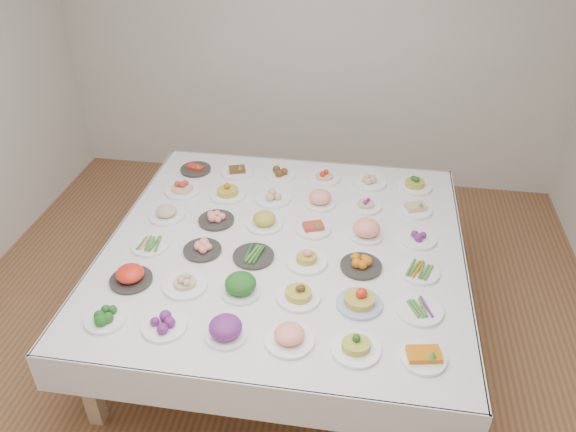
# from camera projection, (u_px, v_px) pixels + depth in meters

# --- Properties ---
(room_envelope) EXTENTS (5.02, 5.02, 2.81)m
(room_envelope) POSITION_uv_depth(u_px,v_px,m) (259.00, 109.00, 3.07)
(room_envelope) COLOR brown
(room_envelope) RESTS_ON ground
(display_table) EXTENTS (2.44, 2.44, 0.75)m
(display_table) POSITION_uv_depth(u_px,v_px,m) (285.00, 251.00, 3.89)
(display_table) COLOR white
(display_table) RESTS_ON ground
(dish_0) EXTENTS (0.24, 0.24, 0.11)m
(dish_0) POSITION_uv_depth(u_px,v_px,m) (105.00, 315.00, 3.21)
(dish_0) COLOR white
(dish_0) RESTS_ON display_table
(dish_1) EXTENTS (0.25, 0.25, 0.11)m
(dish_1) POSITION_uv_depth(u_px,v_px,m) (164.00, 322.00, 3.16)
(dish_1) COLOR white
(dish_1) RESTS_ON display_table
(dish_2) EXTENTS (0.23, 0.23, 0.14)m
(dish_2) POSITION_uv_depth(u_px,v_px,m) (226.00, 328.00, 3.10)
(dish_2) COLOR white
(dish_2) RESTS_ON display_table
(dish_3) EXTENTS (0.28, 0.28, 0.15)m
(dish_3) POSITION_uv_depth(u_px,v_px,m) (289.00, 333.00, 3.06)
(dish_3) COLOR white
(dish_3) RESTS_ON display_table
(dish_4) EXTENTS (0.27, 0.27, 0.14)m
(dish_4) POSITION_uv_depth(u_px,v_px,m) (356.00, 343.00, 3.01)
(dish_4) COLOR white
(dish_4) RESTS_ON display_table
(dish_5) EXTENTS (0.25, 0.25, 0.12)m
(dish_5) POSITION_uv_depth(u_px,v_px,m) (424.00, 353.00, 2.97)
(dish_5) COLOR white
(dish_5) RESTS_ON display_table
(dish_6) EXTENTS (0.27, 0.27, 0.16)m
(dish_6) POSITION_uv_depth(u_px,v_px,m) (130.00, 272.00, 3.48)
(dish_6) COLOR #2D2B28
(dish_6) RESTS_ON display_table
(dish_7) EXTENTS (0.27, 0.27, 0.14)m
(dish_7) POSITION_uv_depth(u_px,v_px,m) (184.00, 279.00, 3.44)
(dish_7) COLOR white
(dish_7) RESTS_ON display_table
(dish_8) EXTENTS (0.27, 0.27, 0.15)m
(dish_8) POSITION_uv_depth(u_px,v_px,m) (241.00, 284.00, 3.39)
(dish_8) COLOR white
(dish_8) RESTS_ON display_table
(dish_9) EXTENTS (0.26, 0.26, 0.14)m
(dish_9) POSITION_uv_depth(u_px,v_px,m) (299.00, 291.00, 3.36)
(dish_9) COLOR white
(dish_9) RESTS_ON display_table
(dish_10) EXTENTS (0.27, 0.27, 0.17)m
(dish_10) POSITION_uv_depth(u_px,v_px,m) (360.00, 295.00, 3.30)
(dish_10) COLOR #4C66B2
(dish_10) RESTS_ON display_table
(dish_11) EXTENTS (0.27, 0.27, 0.06)m
(dish_11) POSITION_uv_depth(u_px,v_px,m) (420.00, 309.00, 3.29)
(dish_11) COLOR white
(dish_11) RESTS_ON display_table
(dish_12) EXTENTS (0.25, 0.25, 0.06)m
(dish_12) POSITION_uv_depth(u_px,v_px,m) (150.00, 244.00, 3.81)
(dish_12) COLOR white
(dish_12) RESTS_ON display_table
(dish_13) EXTENTS (0.25, 0.25, 0.10)m
(dish_13) POSITION_uv_depth(u_px,v_px,m) (202.00, 247.00, 3.75)
(dish_13) COLOR #2D2B28
(dish_13) RESTS_ON display_table
(dish_14) EXTENTS (0.28, 0.27, 0.06)m
(dish_14) POSITION_uv_depth(u_px,v_px,m) (253.00, 254.00, 3.71)
(dish_14) COLOR #2D2B28
(dish_14) RESTS_ON display_table
(dish_15) EXTENTS (0.26, 0.26, 0.15)m
(dish_15) POSITION_uv_depth(u_px,v_px,m) (307.00, 255.00, 3.64)
(dish_15) COLOR white
(dish_15) RESTS_ON display_table
(dish_16) EXTENTS (0.27, 0.27, 0.12)m
(dish_16) POSITION_uv_depth(u_px,v_px,m) (361.00, 261.00, 3.61)
(dish_16) COLOR #2D2B28
(dish_16) RESTS_ON display_table
(dish_17) EXTENTS (0.25, 0.25, 0.06)m
(dish_17) POSITION_uv_depth(u_px,v_px,m) (420.00, 271.00, 3.57)
(dish_17) COLOR white
(dish_17) RESTS_ON display_table
(dish_18) EXTENTS (0.25, 0.25, 0.14)m
(dish_18) POSITION_uv_depth(u_px,v_px,m) (166.00, 210.00, 4.08)
(dish_18) COLOR white
(dish_18) RESTS_ON display_table
(dish_19) EXTENTS (0.26, 0.26, 0.10)m
(dish_19) POSITION_uv_depth(u_px,v_px,m) (216.00, 217.00, 4.05)
(dish_19) COLOR #2D2B28
(dish_19) RESTS_ON display_table
(dish_20) EXTENTS (0.28, 0.28, 0.15)m
(dish_20) POSITION_uv_depth(u_px,v_px,m) (264.00, 217.00, 3.99)
(dish_20) COLOR white
(dish_20) RESTS_ON display_table
(dish_21) EXTENTS (0.24, 0.24, 0.11)m
(dish_21) POSITION_uv_depth(u_px,v_px,m) (313.00, 226.00, 3.95)
(dish_21) COLOR white
(dish_21) RESTS_ON display_table
(dish_22) EXTENTS (0.25, 0.25, 0.15)m
(dish_22) POSITION_uv_depth(u_px,v_px,m) (367.00, 228.00, 3.88)
(dish_22) COLOR white
(dish_22) RESTS_ON display_table
(dish_23) EXTENTS (0.25, 0.25, 0.09)m
(dish_23) POSITION_uv_depth(u_px,v_px,m) (418.00, 236.00, 3.86)
(dish_23) COLOR white
(dish_23) RESTS_ON display_table
(dish_24) EXTENTS (0.28, 0.28, 0.15)m
(dish_24) POSITION_uv_depth(u_px,v_px,m) (182.00, 184.00, 4.37)
(dish_24) COLOR white
(dish_24) RESTS_ON display_table
(dish_25) EXTENTS (0.30, 0.29, 0.17)m
(dish_25) POSITION_uv_depth(u_px,v_px,m) (227.00, 188.00, 4.32)
(dish_25) COLOR white
(dish_25) RESTS_ON display_table
(dish_26) EXTENTS (0.27, 0.27, 0.11)m
(dish_26) POSITION_uv_depth(u_px,v_px,m) (272.00, 195.00, 4.29)
(dish_26) COLOR white
(dish_26) RESTS_ON display_table
(dish_27) EXTENTS (0.24, 0.24, 0.13)m
(dish_27) POSITION_uv_depth(u_px,v_px,m) (320.00, 198.00, 4.23)
(dish_27) COLOR white
(dish_27) RESTS_ON display_table
(dish_28) EXTENTS (0.23, 0.23, 0.11)m
(dish_28) POSITION_uv_depth(u_px,v_px,m) (366.00, 203.00, 4.20)
(dish_28) COLOR white
(dish_28) RESTS_ON display_table
(dish_29) EXTENTS (0.24, 0.24, 0.10)m
(dish_29) POSITION_uv_depth(u_px,v_px,m) (416.00, 207.00, 4.16)
(dish_29) COLOR white
(dish_29) RESTS_ON display_table
(dish_30) EXTENTS (0.25, 0.25, 0.10)m
(dish_30) POSITION_uv_depth(u_px,v_px,m) (195.00, 167.00, 4.68)
(dish_30) COLOR #2D2B28
(dish_30) RESTS_ON display_table
(dish_31) EXTENTS (0.26, 0.26, 0.10)m
(dish_31) POSITION_uv_depth(u_px,v_px,m) (237.00, 170.00, 4.63)
(dish_31) COLOR white
(dish_31) RESTS_ON display_table
(dish_32) EXTENTS (0.25, 0.25, 0.12)m
(dish_32) POSITION_uv_depth(u_px,v_px,m) (280.00, 171.00, 4.58)
(dish_32) COLOR white
(dish_32) RESTS_ON display_table
(dish_33) EXTENTS (0.24, 0.24, 0.13)m
(dish_33) POSITION_uv_depth(u_px,v_px,m) (324.00, 174.00, 4.54)
(dish_33) COLOR white
(dish_33) RESTS_ON display_table
(dish_34) EXTENTS (0.27, 0.27, 0.10)m
(dish_34) POSITION_uv_depth(u_px,v_px,m) (369.00, 179.00, 4.50)
(dish_34) COLOR white
(dish_34) RESTS_ON display_table
(dish_35) EXTENTS (0.26, 0.26, 0.13)m
(dish_35) POSITION_uv_depth(u_px,v_px,m) (415.00, 182.00, 4.43)
(dish_35) COLOR white
(dish_35) RESTS_ON display_table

